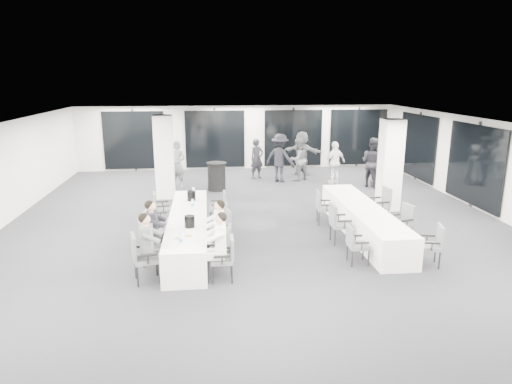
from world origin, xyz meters
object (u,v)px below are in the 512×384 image
chair_main_right_near (226,256)px  standing_guest_b (298,157)px  chair_main_left_second (148,239)px  chair_main_right_far (220,205)px  banquet_table_main (188,230)px  chair_main_left_fourth (156,218)px  chair_side_right_near (433,243)px  chair_main_right_fourth (221,218)px  chair_side_right_far (381,203)px  standing_guest_f (302,150)px  chair_main_right_second (224,241)px  standing_guest_c (280,155)px  standing_guest_g (177,161)px  cocktail_table (217,176)px  chair_main_left_near (142,255)px  banquet_table_side (363,220)px  chair_main_left_mid (153,227)px  ice_bucket_far (191,196)px  chair_side_right_mid (403,220)px  chair_main_left_far (160,207)px  chair_side_left_mid (338,221)px  standing_guest_h (373,159)px  chair_main_right_mid (223,226)px  ice_bucket_near (190,221)px  standing_guest_e (379,164)px  chair_side_left_near (355,242)px  standing_guest_d (335,160)px  chair_side_left_far (323,205)px  standing_guest_a (257,156)px

chair_main_right_near → standing_guest_b: standing_guest_b is taller
chair_main_left_second → chair_main_right_far: (1.67, 2.74, -0.06)m
banquet_table_main → chair_main_right_near: bearing=-68.5°
chair_main_left_fourth → chair_side_right_near: bearing=71.1°
chair_main_right_fourth → chair_side_right_far: size_ratio=0.87×
chair_side_right_near → standing_guest_f: bearing=19.7°
chair_main_right_second → standing_guest_c: 8.26m
chair_main_left_fourth → standing_guest_g: bearing=-179.8°
cocktail_table → chair_main_left_near: 7.74m
banquet_table_side → chair_main_left_mid: size_ratio=5.18×
chair_main_left_fourth → ice_bucket_far: bearing=135.9°
chair_side_right_mid → standing_guest_c: standing_guest_c is taller
chair_main_left_far → chair_side_right_near: chair_main_left_far is taller
standing_guest_c → standing_guest_f: size_ratio=1.02×
chair_side_left_mid → chair_side_right_far: bearing=131.0°
chair_main_left_fourth → standing_guest_c: 7.40m
cocktail_table → chair_side_right_near: (4.52, -7.39, 0.01)m
chair_main_right_near → standing_guest_h: 9.51m
chair_main_right_mid → ice_bucket_near: size_ratio=3.61×
standing_guest_e → ice_bucket_far: bearing=97.4°
chair_main_right_second → chair_side_right_mid: 4.61m
chair_side_left_mid → standing_guest_h: 6.43m
chair_main_right_second → standing_guest_e: standing_guest_e is taller
chair_side_left_near → standing_guest_d: (1.70, 7.73, 0.43)m
chair_main_right_mid → standing_guest_h: bearing=-59.1°
standing_guest_h → ice_bucket_near: standing_guest_h is taller
banquet_table_side → chair_main_right_far: (-3.69, 1.37, 0.14)m
banquet_table_main → chair_side_right_mid: (5.34, -0.30, 0.16)m
chair_main_left_mid → chair_side_right_far: (6.19, 1.38, 0.03)m
chair_side_left_far → standing_guest_a: size_ratio=0.51×
banquet_table_side → standing_guest_g: 7.80m
chair_side_left_near → chair_side_left_mid: (-0.01, 1.31, 0.07)m
chair_main_right_mid → chair_side_left_mid: (2.85, -0.01, 0.02)m
chair_main_right_fourth → chair_side_left_near: bearing=-121.6°
chair_main_left_far → chair_main_right_second: size_ratio=1.08×
chair_main_left_near → standing_guest_a: (3.33, 9.36, 0.34)m
banquet_table_main → chair_main_right_mid: chair_main_right_mid is taller
chair_main_right_fourth → standing_guest_f: bearing=-21.9°
cocktail_table → chair_main_right_near: cocktail_table is taller
chair_main_right_mid → chair_side_right_far: 4.76m
chair_main_left_near → chair_side_right_mid: (6.18, 1.74, -0.04)m
chair_main_right_fourth → standing_guest_e: (6.06, 5.00, 0.35)m
chair_main_right_near → ice_bucket_far: 3.60m
chair_side_right_mid → standing_guest_c: bearing=1.4°
chair_main_left_near → chair_main_right_second: chair_main_left_near is taller
banquet_table_main → chair_main_left_fourth: 1.01m
chair_side_right_far → standing_guest_h: standing_guest_h is taller
chair_main_left_mid → standing_guest_e: size_ratio=0.56×
cocktail_table → standing_guest_a: standing_guest_a is taller
standing_guest_c → standing_guest_g: bearing=42.0°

